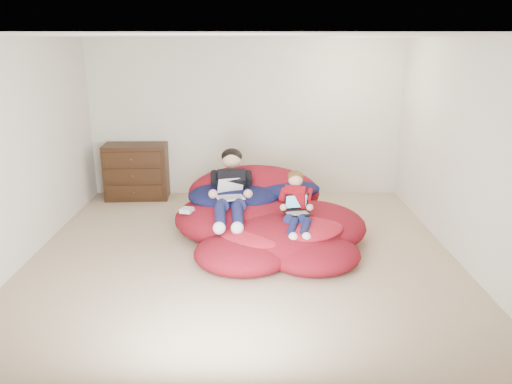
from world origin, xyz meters
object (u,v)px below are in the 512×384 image
at_px(dresser, 137,171).
at_px(beanbag_pile, 267,220).
at_px(laptop_black, 297,208).
at_px(older_boy, 231,186).
at_px(laptop_white, 230,192).
at_px(younger_boy, 296,202).

xyz_separation_m(dresser, beanbag_pile, (2.04, -1.78, -0.18)).
relative_size(beanbag_pile, laptop_black, 7.45).
height_order(older_boy, laptop_white, older_boy).
relative_size(laptop_white, laptop_black, 1.30).
bearing_deg(younger_boy, laptop_white, 158.97).
height_order(beanbag_pile, older_boy, older_boy).
relative_size(older_boy, laptop_white, 3.19).
bearing_deg(younger_boy, beanbag_pile, 136.08).
relative_size(dresser, laptop_white, 2.34).
bearing_deg(older_boy, laptop_white, -90.00).
relative_size(older_boy, laptop_black, 4.15).
xyz_separation_m(dresser, younger_boy, (2.39, -2.11, 0.16)).
relative_size(beanbag_pile, older_boy, 1.80).
height_order(younger_boy, laptop_white, younger_boy).
bearing_deg(dresser, older_boy, -46.49).
relative_size(younger_boy, laptop_white, 2.04).
bearing_deg(beanbag_pile, laptop_black, -47.15).
bearing_deg(older_boy, dresser, 133.51).
distance_m(older_boy, laptop_white, 0.14).
xyz_separation_m(younger_boy, laptop_black, (0.00, -0.04, -0.06)).
relative_size(dresser, older_boy, 0.73).
xyz_separation_m(older_boy, laptop_white, (0.00, -0.13, -0.04)).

